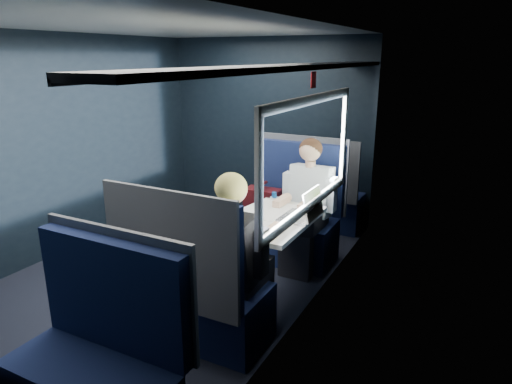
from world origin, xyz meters
The scene contains 13 objects.
ground centered at (0.00, 0.00, -0.01)m, with size 2.80×4.20×0.01m, color black.
room_shell centered at (0.02, 0.00, 1.48)m, with size 3.00×4.40×2.40m.
table centered at (1.03, 0.00, 0.66)m, with size 0.62×1.00×0.74m.
seat_bay_near centered at (0.83, 0.87, 0.43)m, with size 1.04×0.62×1.26m.
seat_bay_far centered at (0.85, -0.87, 0.41)m, with size 1.04×0.62×1.26m.
seat_row_front centered at (0.85, 1.80, 0.41)m, with size 1.04×0.51×1.16m.
seat_row_back centered at (0.85, -1.80, 0.41)m, with size 1.04×0.51×1.16m.
man centered at (1.10, 0.70, 0.72)m, with size 0.53×0.56×1.32m.
woman centered at (1.10, -0.71, 0.73)m, with size 0.53×0.56×1.32m.
papers centered at (0.96, 0.05, 0.74)m, with size 0.51×0.74×0.01m, color white.
laptop centered at (1.31, 0.11, 0.81)m, with size 0.27×0.36×0.27m.
bottle_small centered at (1.33, 0.28, 0.84)m, with size 0.06×0.06×0.22m.
cup centered at (1.26, 0.37, 0.78)m, with size 0.07×0.07×0.08m, color white.
Camera 1 is at (2.61, -3.30, 2.06)m, focal length 32.00 mm.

